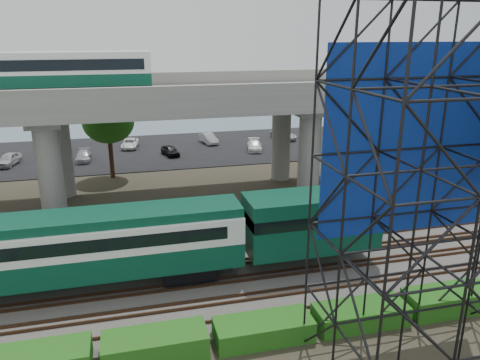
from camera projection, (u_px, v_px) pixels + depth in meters
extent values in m
plane|color=#474233|center=(223.00, 294.00, 25.75)|extent=(140.00, 140.00, 0.00)
cube|color=slate|center=(216.00, 275.00, 27.56)|extent=(90.00, 12.00, 0.20)
cube|color=black|center=(194.00, 222.00, 35.43)|extent=(90.00, 5.00, 0.08)
cube|color=black|center=(164.00, 150.00, 57.14)|extent=(90.00, 18.00, 0.08)
cube|color=slate|center=(151.00, 119.00, 77.48)|extent=(140.00, 40.00, 0.03)
cube|color=#472D1E|center=(235.00, 318.00, 23.15)|extent=(90.00, 0.08, 0.16)
cube|color=#472D1E|center=(228.00, 302.00, 24.48)|extent=(90.00, 0.08, 0.16)
cube|color=#472D1E|center=(226.00, 297.00, 25.00)|extent=(90.00, 0.08, 0.16)
cube|color=#472D1E|center=(220.00, 283.00, 26.33)|extent=(90.00, 0.08, 0.16)
cube|color=#472D1E|center=(218.00, 279.00, 26.84)|extent=(90.00, 0.08, 0.16)
cube|color=#472D1E|center=(214.00, 267.00, 28.17)|extent=(90.00, 0.08, 0.16)
cube|color=#472D1E|center=(212.00, 263.00, 28.69)|extent=(90.00, 0.08, 0.16)
cube|color=#472D1E|center=(207.00, 252.00, 30.02)|extent=(90.00, 0.08, 0.16)
cube|color=#472D1E|center=(206.00, 249.00, 30.54)|extent=(90.00, 0.08, 0.16)
cube|color=#472D1E|center=(202.00, 240.00, 31.87)|extent=(90.00, 0.08, 0.16)
cube|color=black|center=(188.00, 268.00, 26.97)|extent=(3.00, 2.20, 0.90)
cube|color=#094430|center=(67.00, 263.00, 25.09)|extent=(19.00, 3.00, 1.40)
cube|color=white|center=(64.00, 238.00, 24.66)|extent=(19.00, 3.00, 1.50)
cube|color=#094430|center=(62.00, 221.00, 24.35)|extent=(19.00, 2.60, 0.50)
cube|color=black|center=(84.00, 235.00, 24.88)|extent=(15.00, 3.06, 0.70)
cube|color=#094430|center=(311.00, 221.00, 28.08)|extent=(8.00, 3.00, 3.40)
cube|color=#9E9B93|center=(180.00, 99.00, 37.93)|extent=(80.00, 12.00, 1.20)
cube|color=#9E9B93|center=(190.00, 93.00, 32.27)|extent=(80.00, 0.50, 1.10)
cube|color=#9E9B93|center=(172.00, 78.00, 42.89)|extent=(80.00, 0.50, 1.10)
cylinder|color=#9E9B93|center=(50.00, 174.00, 33.74)|extent=(1.80, 1.80, 8.00)
cylinder|color=#9E9B93|center=(61.00, 151.00, 40.20)|extent=(1.80, 1.80, 8.00)
cube|color=#9E9B93|center=(50.00, 115.00, 35.85)|extent=(2.40, 9.00, 0.60)
cylinder|color=#9E9B93|center=(309.00, 157.00, 38.43)|extent=(1.80, 1.80, 8.00)
cylinder|color=#9E9B93|center=(281.00, 139.00, 44.90)|extent=(1.80, 1.80, 8.00)
cube|color=#9E9B93|center=(295.00, 106.00, 40.55)|extent=(2.40, 9.00, 0.60)
cylinder|color=#9E9B93|center=(443.00, 130.00, 49.13)|extent=(1.80, 1.80, 8.00)
cube|color=#9E9B93|center=(472.00, 99.00, 44.78)|extent=(2.40, 9.00, 0.60)
cube|color=black|center=(72.00, 90.00, 35.70)|extent=(12.00, 2.50, 0.70)
cube|color=#094430|center=(71.00, 80.00, 35.46)|extent=(12.00, 2.50, 0.90)
cube|color=white|center=(69.00, 65.00, 35.13)|extent=(12.00, 2.50, 1.30)
cube|color=black|center=(69.00, 64.00, 35.11)|extent=(11.00, 2.56, 0.80)
cube|color=white|center=(68.00, 54.00, 34.89)|extent=(12.00, 2.40, 0.30)
cube|color=navy|center=(410.00, 142.00, 20.06)|extent=(8.10, 0.08, 8.25)
cube|color=#175914|center=(155.00, 345.00, 20.66)|extent=(4.60, 1.80, 1.15)
cube|color=#175914|center=(263.00, 330.00, 21.85)|extent=(4.60, 1.80, 1.03)
cube|color=#175914|center=(360.00, 315.00, 23.03)|extent=(4.60, 1.80, 1.01)
cube|color=#175914|center=(448.00, 300.00, 24.19)|extent=(4.60, 1.80, 1.12)
cylinder|color=#382314|center=(352.00, 172.00, 39.86)|extent=(0.44, 0.44, 4.80)
ellipsoid|color=#175914|center=(355.00, 135.00, 38.89)|extent=(4.94, 4.94, 4.18)
cylinder|color=#382314|center=(111.00, 154.00, 45.78)|extent=(0.44, 0.44, 4.80)
ellipsoid|color=#175914|center=(108.00, 122.00, 44.82)|extent=(4.94, 4.94, 4.18)
imported|color=black|center=(52.00, 229.00, 32.42)|extent=(5.28, 2.95, 1.40)
imported|color=#BABABA|center=(8.00, 159.00, 50.20)|extent=(2.45, 4.11, 1.31)
imported|color=#A3A4AA|center=(63.00, 147.00, 56.05)|extent=(1.75, 3.47, 1.09)
imported|color=#9B9CA2|center=(83.00, 156.00, 52.04)|extent=(1.56, 3.82, 1.11)
imported|color=white|center=(130.00, 143.00, 57.88)|extent=(2.46, 4.27, 1.12)
imported|color=black|center=(170.00, 150.00, 54.29)|extent=(2.19, 3.66, 1.17)
imported|color=#A5A8AD|center=(209.00, 138.00, 60.18)|extent=(2.12, 4.06, 1.27)
imported|color=white|center=(255.00, 145.00, 56.69)|extent=(2.53, 4.34, 1.18)
imported|color=#B8BAC0|center=(284.00, 135.00, 62.59)|extent=(2.97, 4.68, 1.20)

